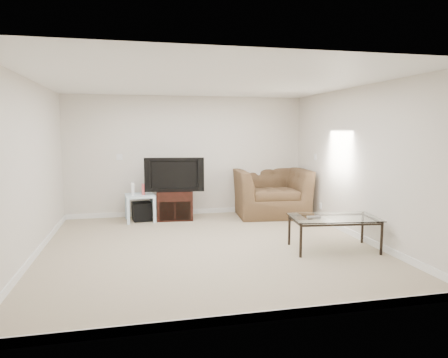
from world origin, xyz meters
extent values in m
plane|color=tan|center=(0.00, 0.00, 0.00)|extent=(5.00, 5.00, 0.00)
plane|color=white|center=(0.00, 0.00, 2.50)|extent=(5.00, 5.00, 0.00)
cube|color=silver|center=(0.00, 2.50, 1.25)|extent=(5.00, 0.02, 2.50)
cube|color=silver|center=(-2.50, 0.00, 1.25)|extent=(0.02, 5.00, 2.50)
cube|color=silver|center=(2.50, 0.00, 1.25)|extent=(0.02, 5.00, 2.50)
cube|color=white|center=(-1.40, 2.49, 1.25)|extent=(0.12, 0.02, 0.12)
cube|color=white|center=(2.49, 1.60, 1.25)|extent=(0.02, 0.09, 0.13)
cube|color=white|center=(2.49, 1.30, 0.30)|extent=(0.02, 0.08, 0.12)
cube|color=black|center=(-0.33, 2.01, 0.49)|extent=(0.39, 0.29, 0.05)
imported|color=black|center=(-0.33, 2.02, 0.92)|extent=(1.10, 0.35, 0.67)
cube|color=black|center=(-0.98, 2.07, 0.19)|extent=(0.41, 0.41, 0.36)
cube|color=white|center=(-1.15, 2.02, 0.65)|extent=(0.06, 0.18, 0.24)
cube|color=#CC4C4C|center=(-0.95, 2.03, 0.64)|extent=(0.06, 0.16, 0.21)
imported|color=#492B1D|center=(1.70, 2.05, 0.66)|extent=(1.58, 1.10, 1.31)
cube|color=#B2B2B7|center=(1.48, -0.52, 0.51)|extent=(0.20, 0.07, 0.02)
camera|label=1|loc=(-1.07, -5.89, 1.79)|focal=32.00mm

